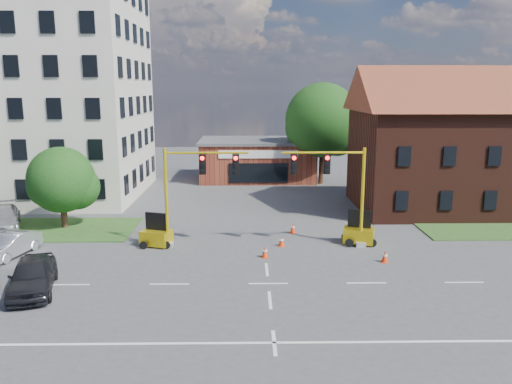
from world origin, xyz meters
The scene contains 19 objects.
ground centered at (0.00, 0.00, 0.00)m, with size 120.00×120.00×0.00m, color #4A4A4C.
lane_markings centered at (0.00, -3.00, 0.01)m, with size 60.00×36.00×0.01m, color white, non-canonical shape.
office_block centered at (-20.00, 21.90, 10.31)m, with size 18.40×15.40×20.60m.
brick_shop centered at (0.00, 29.98, 2.16)m, with size 12.40×8.40×4.30m.
townhouse_row centered at (18.00, 16.00, 5.93)m, with size 21.00×11.00×11.50m.
tree_large centered at (6.88, 27.08, 6.26)m, with size 7.91×7.53×10.30m.
tree_nw_front centered at (-13.77, 10.58, 3.31)m, with size 4.83×4.60×5.76m.
signal_mast_west centered at (-4.36, 6.00, 3.92)m, with size 5.30×0.60×6.20m.
signal_mast_east centered at (4.36, 6.00, 3.92)m, with size 5.30×0.60×6.20m.
trailer_west centered at (-6.76, 6.28, 0.64)m, with size 2.09×1.73×2.04m.
trailer_east centered at (6.00, 6.52, 0.66)m, with size 2.14×1.74×2.11m.
cone_a centered at (-0.04, 3.97, 0.34)m, with size 0.40×0.40×0.70m.
cone_b centered at (1.07, 6.06, 0.34)m, with size 0.40×0.40×0.70m.
cone_c centered at (6.74, 3.04, 0.34)m, with size 0.40×0.40×0.70m.
cone_d centered at (2.03, 9.00, 0.34)m, with size 0.40×0.40×0.70m.
pickup_white centered at (12.50, 12.70, 0.67)m, with size 2.24×4.85×1.35m, color silver.
sedan_dark centered at (-11.44, -0.83, 0.84)m, with size 1.97×4.90×1.67m, color black.
sedan_silver_front centered at (-14.97, 4.41, 0.69)m, with size 1.45×4.16×1.37m, color #A0A2A8.
sedan_silver_rear centered at (-18.26, 10.32, 0.79)m, with size 2.20×5.42×1.57m, color #A0A2A8.
Camera 1 is at (-0.97, -23.75, 9.69)m, focal length 35.00 mm.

